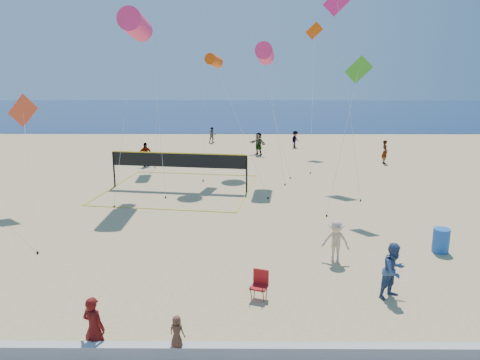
{
  "coord_description": "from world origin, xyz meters",
  "views": [
    {
      "loc": [
        1.16,
        -13.07,
        7.21
      ],
      "look_at": [
        1.07,
        2.0,
        3.5
      ],
      "focal_mm": 35.0,
      "sensor_mm": 36.0,
      "label": 1
    }
  ],
  "objects_px": {
    "volleyball_net": "(179,165)",
    "woman": "(94,328)",
    "camp_chair": "(260,283)",
    "trash_barrel": "(441,240)"
  },
  "relations": [
    {
      "from": "camp_chair",
      "to": "trash_barrel",
      "type": "bearing_deg",
      "value": 47.26
    },
    {
      "from": "trash_barrel",
      "to": "camp_chair",
      "type": "bearing_deg",
      "value": -152.28
    },
    {
      "from": "volleyball_net",
      "to": "trash_barrel",
      "type": "bearing_deg",
      "value": -31.28
    },
    {
      "from": "trash_barrel",
      "to": "volleyball_net",
      "type": "distance_m",
      "value": 15.11
    },
    {
      "from": "camp_chair",
      "to": "trash_barrel",
      "type": "height_order",
      "value": "trash_barrel"
    },
    {
      "from": "camp_chair",
      "to": "volleyball_net",
      "type": "relative_size",
      "value": 0.11
    },
    {
      "from": "volleyball_net",
      "to": "woman",
      "type": "bearing_deg",
      "value": -81.44
    },
    {
      "from": "camp_chair",
      "to": "trash_barrel",
      "type": "distance_m",
      "value": 8.24
    },
    {
      "from": "volleyball_net",
      "to": "camp_chair",
      "type": "bearing_deg",
      "value": -63.87
    },
    {
      "from": "camp_chair",
      "to": "volleyball_net",
      "type": "height_order",
      "value": "volleyball_net"
    }
  ]
}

